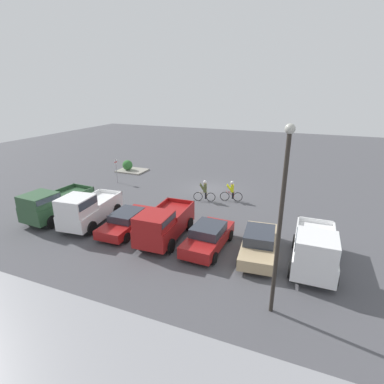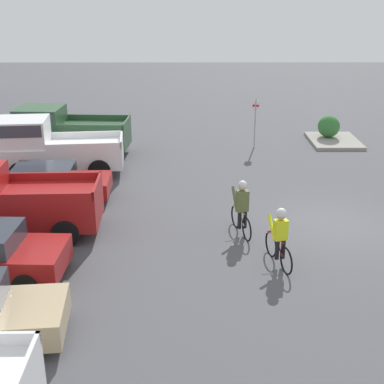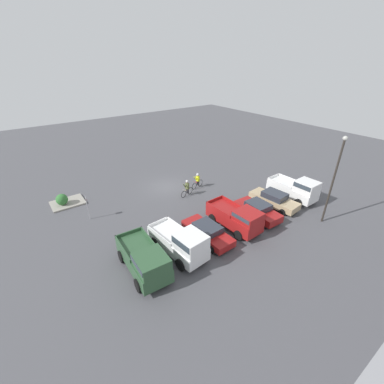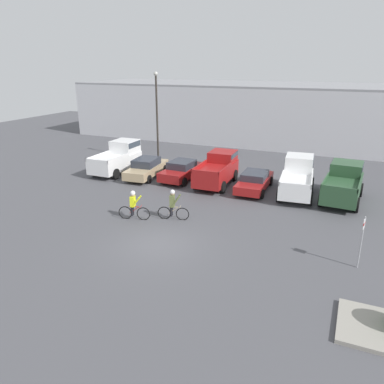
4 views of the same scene
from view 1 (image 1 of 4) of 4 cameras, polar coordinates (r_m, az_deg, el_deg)
ground_plane at (r=27.31m, az=3.24°, el=0.60°), size 80.00×80.00×0.00m
pickup_truck_0 at (r=16.27m, az=22.37°, el=-9.97°), size 2.25×4.86×2.34m
sedan_0 at (r=17.00m, az=12.64°, el=-9.41°), size 2.25×4.84×1.43m
sedan_1 at (r=17.23m, az=3.12°, el=-8.48°), size 2.09×4.39×1.44m
pickup_truck_1 at (r=17.92m, az=-5.51°, el=-5.97°), size 2.31×4.93×2.16m
sedan_2 at (r=19.76m, az=-12.25°, el=-5.33°), size 2.01×4.68×1.28m
pickup_truck_2 at (r=20.80m, az=-19.42°, el=-3.06°), size 2.51×5.07×2.37m
pickup_truck_3 at (r=22.79m, az=-24.78°, el=-2.02°), size 2.48×5.05×2.19m
cyclist_0 at (r=24.11m, az=2.44°, el=0.28°), size 1.74×0.58×1.78m
cyclist_1 at (r=24.34m, az=7.58°, el=0.27°), size 1.77×0.58×1.71m
fire_lane_sign at (r=29.62m, az=-14.22°, el=4.40°), size 0.09×0.30×2.36m
lamppost at (r=11.46m, az=16.61°, el=-3.76°), size 0.36×0.36×7.63m
curb_island at (r=33.71m, az=-11.29°, el=4.03°), size 3.02×2.37×0.15m
shrub at (r=33.64m, az=-12.18°, el=5.03°), size 1.10×1.10×1.10m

